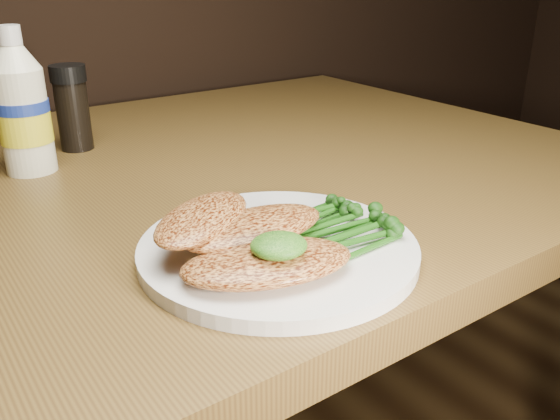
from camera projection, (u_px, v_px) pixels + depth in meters
dining_table at (173, 412)px, 0.87m from camera, size 1.20×0.80×0.75m
plate at (278, 249)px, 0.52m from camera, size 0.25×0.25×0.01m
chicken_front at (267, 262)px, 0.46m from camera, size 0.16×0.11×0.02m
chicken_mid at (254, 227)px, 0.50m from camera, size 0.14×0.07×0.02m
chicken_back at (202, 218)px, 0.50m from camera, size 0.14×0.12×0.02m
pesto_front at (279, 245)px, 0.45m from camera, size 0.06×0.05×0.02m
broccolini_bundle at (330, 224)px, 0.53m from camera, size 0.13×0.10×0.02m
mayo_bottle at (21, 101)px, 0.70m from camera, size 0.07×0.07×0.18m
pepper_grinder at (72, 108)px, 0.80m from camera, size 0.06×0.06×0.12m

